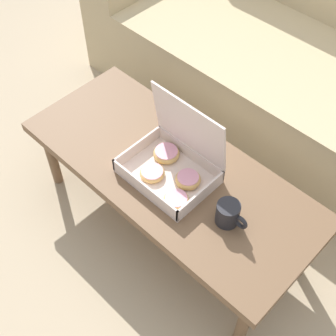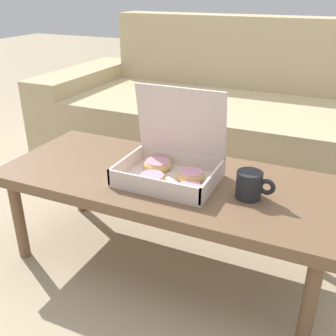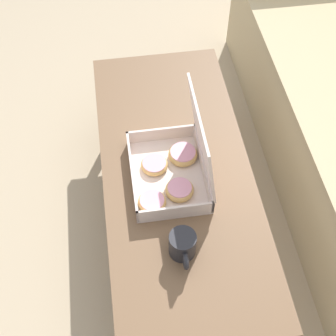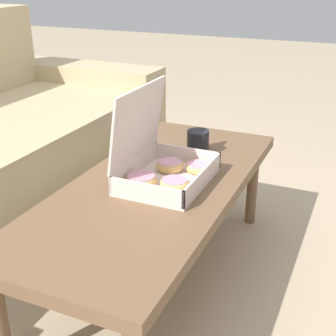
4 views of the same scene
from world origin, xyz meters
The scene contains 4 objects.
ground_plane centered at (0.00, 0.00, 0.00)m, with size 12.00×12.00×0.00m, color tan.
coffee_table centered at (0.00, -0.10, 0.34)m, with size 1.20×0.51×0.38m.
pastry_box centered at (0.03, -0.12, 0.44)m, with size 0.33×0.25×0.31m.
coffee_mug centered at (0.31, -0.14, 0.43)m, with size 0.12×0.08×0.09m.
Camera 3 is at (0.92, -0.27, 1.68)m, focal length 50.00 mm.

